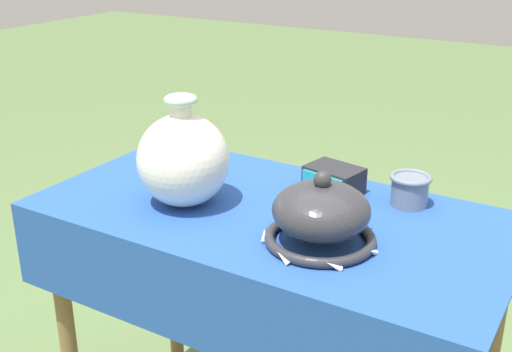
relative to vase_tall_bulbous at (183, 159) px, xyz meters
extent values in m
cylinder|color=olive|center=(-0.30, -0.15, -0.52)|extent=(0.04, 0.04, 0.75)
cylinder|color=olive|center=(-0.30, 0.30, -0.52)|extent=(0.04, 0.04, 0.75)
cube|color=olive|center=(0.20, 0.08, -0.13)|extent=(1.08, 0.55, 0.03)
cube|color=#234C9E|center=(0.20, 0.08, -0.11)|extent=(1.10, 0.57, 0.01)
cube|color=#234C9E|center=(0.20, -0.21, -0.22)|extent=(1.10, 0.01, 0.21)
ellipsoid|color=white|center=(0.00, 0.00, 0.00)|extent=(0.22, 0.22, 0.22)
cylinder|color=white|center=(0.00, 0.00, 0.12)|extent=(0.05, 0.05, 0.04)
torus|color=#A8CCB7|center=(0.00, 0.00, 0.14)|extent=(0.08, 0.08, 0.02)
torus|color=#2D2D33|center=(0.36, -0.02, -0.10)|extent=(0.23, 0.23, 0.02)
ellipsoid|color=#2D2D33|center=(0.36, -0.02, -0.04)|extent=(0.20, 0.20, 0.11)
sphere|color=#2D2D33|center=(0.36, -0.02, 0.03)|extent=(0.04, 0.04, 0.04)
cone|color=white|center=(0.48, -0.02, -0.10)|extent=(0.01, 0.04, 0.03)
cone|color=white|center=(0.44, 0.07, -0.10)|extent=(0.03, 0.03, 0.03)
cone|color=white|center=(0.34, 0.10, -0.10)|extent=(0.04, 0.02, 0.03)
cone|color=white|center=(0.26, 0.03, -0.10)|extent=(0.03, 0.04, 0.03)
cone|color=white|center=(0.26, -0.07, -0.10)|extent=(0.03, 0.04, 0.03)
cone|color=white|center=(0.34, -0.13, -0.10)|extent=(0.04, 0.02, 0.03)
cone|color=white|center=(0.44, -0.11, -0.10)|extent=(0.03, 0.03, 0.03)
cube|color=#232328|center=(0.28, 0.24, -0.08)|extent=(0.15, 0.12, 0.07)
cube|color=teal|center=(0.27, 0.19, -0.08)|extent=(0.11, 0.03, 0.05)
cylinder|color=slate|center=(0.46, 0.26, -0.08)|extent=(0.09, 0.09, 0.07)
torus|color=slate|center=(0.46, 0.26, -0.04)|extent=(0.10, 0.10, 0.01)
cylinder|color=#D19399|center=(-0.15, 0.23, -0.09)|extent=(0.15, 0.15, 0.05)
camera|label=1|loc=(0.86, -1.11, 0.51)|focal=45.00mm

